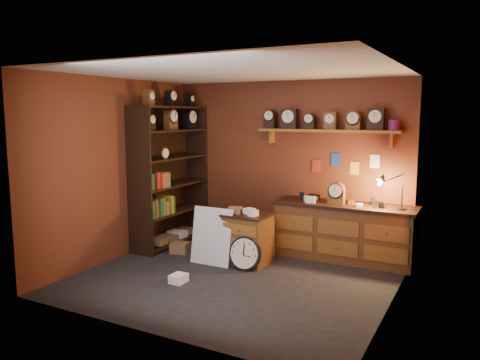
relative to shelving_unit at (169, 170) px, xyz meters
name	(u,v)px	position (x,y,z in m)	size (l,w,h in m)	color
floor	(235,278)	(1.79, -0.98, -1.25)	(4.00, 4.00, 0.00)	black
room_shell	(242,149)	(1.84, -0.87, 0.47)	(4.02, 3.62, 2.71)	maroon
shelving_unit	(169,170)	(0.00, 0.00, 0.00)	(0.47, 1.60, 2.58)	black
workbench	(344,229)	(2.84, 0.49, -0.78)	(2.09, 0.66, 1.36)	brown
low_cabinet	(248,236)	(1.66, -0.35, -0.85)	(0.67, 0.57, 0.83)	brown
big_round_clock	(245,253)	(1.76, -0.63, -1.02)	(0.48, 0.16, 0.48)	black
white_panel	(212,264)	(1.20, -0.62, -1.25)	(0.64, 0.03, 0.85)	silver
mini_fridge	(257,238)	(1.61, 0.08, -0.98)	(0.64, 0.66, 0.55)	silver
floor_box_a	(180,248)	(0.48, -0.39, -1.17)	(0.27, 0.23, 0.17)	olive
floor_box_b	(179,278)	(1.23, -1.48, -1.20)	(0.18, 0.22, 0.11)	white
floor_box_c	(203,243)	(0.69, -0.04, -1.15)	(0.27, 0.23, 0.20)	olive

